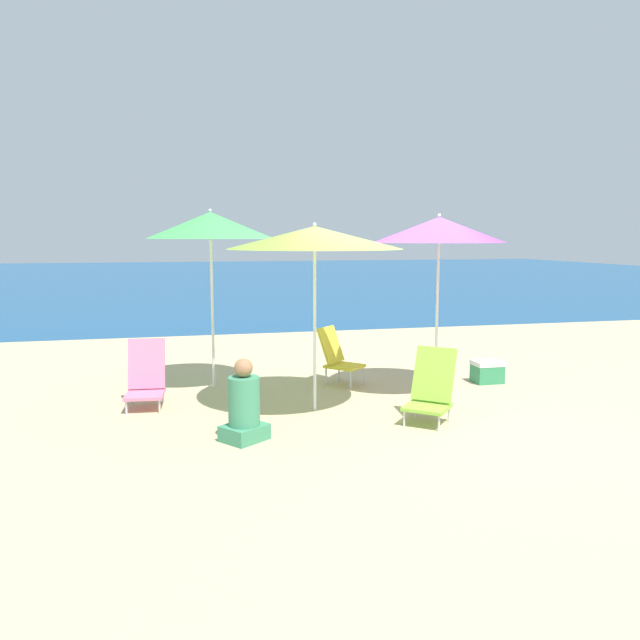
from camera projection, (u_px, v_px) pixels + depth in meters
The scene contains 11 objects.
ground_plane at pixel (397, 406), 7.59m from camera, with size 60.00×60.00×0.00m, color #C6B284.
sea_water at pixel (224, 276), 32.79m from camera, with size 60.00×40.00×0.01m.
beach_umbrella_purple at pixel (439, 230), 7.87m from camera, with size 1.67×1.67×2.33m.
beach_umbrella_green at pixel (210, 226), 8.20m from camera, with size 1.67×1.67×2.41m.
beach_umbrella_lime at pixel (315, 238), 7.14m from camera, with size 2.03×2.03×2.20m.
beach_chair_pink at pixel (146, 378), 7.55m from camera, with size 0.49×0.63×0.81m.
beach_chair_yellow at pixel (337, 355), 8.68m from camera, with size 0.69×0.69×0.79m.
beach_chair_lime at pixel (431, 389), 6.92m from camera, with size 0.72×0.74×0.81m.
person_seated_near at pixel (244, 408), 6.26m from camera, with size 0.54×0.53×0.84m.
water_bottle at pixel (429, 370), 9.24m from camera, with size 0.07×0.07×0.22m.
cooler_box at pixel (487, 372), 8.79m from camera, with size 0.40×0.32×0.31m.
Camera 1 is at (-2.62, -6.98, 2.04)m, focal length 35.00 mm.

